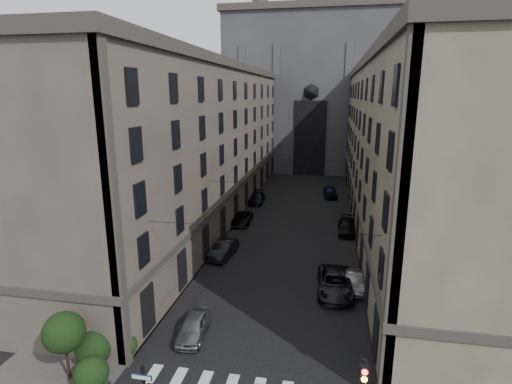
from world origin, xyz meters
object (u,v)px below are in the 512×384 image
Objects in this scene: gothic_tower at (314,81)px; car_right_midfar at (347,226)px; car_left_midnear at (224,249)px; car_left_midfar at (242,218)px; car_left_near at (194,326)px; car_right_midnear at (335,283)px; car_right_near at (353,281)px; car_right_far at (330,192)px; car_left_far at (257,198)px.

gothic_tower is 46.93m from car_right_midfar.
car_left_midnear reaches higher than car_left_midfar.
car_left_midnear is at bearing -142.38° from car_right_midfar.
car_left_near is 11.74m from car_right_midnear.
car_right_far is at bearing 89.86° from car_right_near.
car_right_midnear is 14.49m from car_right_midfar.
car_left_far is at bearing 97.65° from car_left_midnear.
car_left_far is 16.30m from car_right_midfar.
car_right_far is at bearing 24.63° from car_left_far.
car_right_midnear reaches higher than car_right_near.
car_right_far is (9.90, 24.94, 0.04)m from car_left_midnear.
car_right_far reaches higher than car_left_midnear.
car_right_midnear is at bearing -85.29° from gothic_tower.
car_right_far reaches higher than car_left_near.
car_left_midfar is 12.43m from car_right_midfar.
car_left_near is 32.70m from car_left_far.
car_right_midnear is (10.91, -25.06, 0.09)m from car_left_far.
car_right_far is at bearing 52.30° from car_left_midfar.
gothic_tower is 55.38m from car_left_midnear.
car_left_midfar is 9.71m from car_left_far.
car_right_midnear is at bearing -20.62° from car_left_midnear.
car_left_far reaches higher than car_left_near.
car_left_near is 1.02× the size of car_right_near.
car_right_far is (10.40, 14.91, 0.13)m from car_left_midfar.
car_right_midfar is at bearing -87.64° from car_right_far.
gothic_tower reaches higher than car_left_far.
car_left_midnear is 14.98m from car_right_midfar.
car_right_near is (12.35, -24.13, -0.07)m from car_left_far.
car_left_near is at bearing -88.62° from car_left_far.
car_right_midfar is at bearing 82.37° from car_right_midnear.
car_left_far is (-0.45, 19.74, -0.04)m from car_left_midnear.
gothic_tower is 11.62× the size of car_left_far.
car_right_midnear is (-1.44, -0.93, 0.16)m from car_right_near.
car_left_near is 0.88× the size of car_left_midnear.
car_left_near is at bearing -87.82° from car_left_midfar.
car_left_midnear is 0.93× the size of car_left_far.
car_right_midfar reaches higher than car_left_midfar.
gothic_tower is 67.62m from car_left_near.
car_left_far is at bearing 86.90° from car_left_midfar.
car_left_midfar is 0.98× the size of car_left_far.
car_right_midnear is (4.76, -57.70, -16.98)m from gothic_tower.
gothic_tower is at bearing 98.38° from car_right_midfar.
car_left_near is 38.77m from car_right_far.
car_right_far reaches higher than car_left_far.
gothic_tower is 14.29× the size of car_left_near.
car_right_midnear is at bearing -95.48° from car_right_midfar.
car_left_far is at bearing 111.60° from car_right_midnear.
car_right_midfar is at bearing -42.79° from car_left_far.
car_left_near is at bearing -115.07° from car_right_midfar.
car_left_far is at bearing 139.48° from car_right_midfar.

